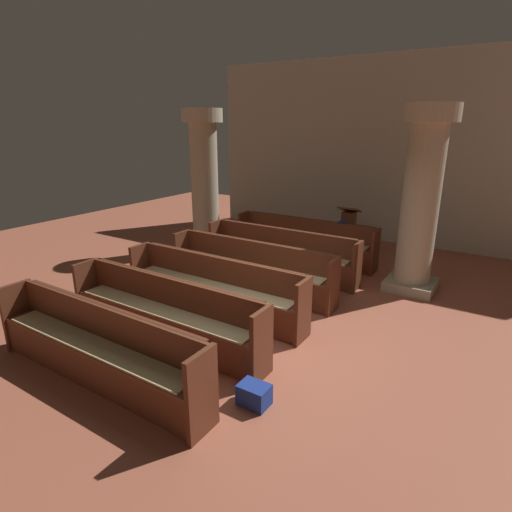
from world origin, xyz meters
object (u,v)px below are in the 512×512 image
object	(u,v)px
pew_row_2	(250,266)
kneeler_box_blue	(254,395)
pew_row_0	(304,239)
pew_row_1	(280,251)
pew_row_4	(163,310)
pillar_far_side	(204,179)
hymn_book	(342,222)
pew_row_3	(213,285)
lectern	(348,233)
pew_row_5	(96,345)
pillar_aisle_side	(421,198)

from	to	relation	value
pew_row_2	kneeler_box_blue	world-z (taller)	pew_row_2
pew_row_0	pew_row_2	world-z (taller)	same
pew_row_0	pew_row_1	distance (m)	1.09
pew_row_2	pew_row_4	size ratio (longest dim) A/B	1.00
pew_row_0	pillar_far_side	size ratio (longest dim) A/B	1.00
pew_row_1	hymn_book	bearing A→B (deg)	58.52
pew_row_2	pew_row_4	bearing A→B (deg)	-90.00
pew_row_2	pillar_far_side	bearing A→B (deg)	144.61
pillar_far_side	hymn_book	distance (m)	3.32
pew_row_3	lectern	world-z (taller)	lectern
pew_row_1	pew_row_5	world-z (taller)	same
lectern	hymn_book	bearing A→B (deg)	-77.95
pew_row_4	kneeler_box_blue	size ratio (longest dim) A/B	9.74
pew_row_2	hymn_book	world-z (taller)	hymn_book
pew_row_2	pew_row_4	xyz separation A→B (m)	(0.00, -2.17, 0.00)
pillar_far_side	lectern	bearing A→B (deg)	29.29
pew_row_3	pillar_far_side	bearing A→B (deg)	130.59
pew_row_3	pew_row_4	size ratio (longest dim) A/B	1.00
pew_row_2	pillar_aisle_side	distance (m)	3.19
pew_row_3	pillar_aisle_side	distance (m)	3.88
pew_row_2	kneeler_box_blue	xyz separation A→B (m)	(1.77, -2.62, -0.37)
pew_row_1	kneeler_box_blue	distance (m)	4.12
pillar_far_side	hymn_book	size ratio (longest dim) A/B	17.21
pillar_aisle_side	lectern	size ratio (longest dim) A/B	2.99
pew_row_0	pew_row_2	bearing A→B (deg)	-90.00
lectern	pew_row_3	bearing A→B (deg)	-97.40
pew_row_4	pew_row_5	world-z (taller)	same
pew_row_1	pew_row_2	distance (m)	1.09
pillar_aisle_side	pillar_far_side	size ratio (longest dim) A/B	1.00
pew_row_3	lectern	bearing A→B (deg)	82.60
pew_row_3	lectern	size ratio (longest dim) A/B	3.00
pew_row_3	pew_row_5	size ratio (longest dim) A/B	1.00
pew_row_2	lectern	world-z (taller)	lectern
lectern	hymn_book	xyz separation A→B (m)	(0.21, -0.98, 0.47)
lectern	pew_row_4	bearing A→B (deg)	-95.96
pew_row_0	pew_row_1	xyz separation A→B (m)	(0.00, -1.09, 0.00)
pew_row_3	pillar_aisle_side	xyz separation A→B (m)	(2.43, 2.78, 1.20)
pew_row_0	pew_row_1	size ratio (longest dim) A/B	1.00
kneeler_box_blue	pew_row_1	bearing A→B (deg)	115.51
pew_row_4	pew_row_2	bearing A→B (deg)	90.00
pew_row_5	hymn_book	bearing A→B (deg)	82.06
lectern	kneeler_box_blue	bearing A→B (deg)	-78.69
pew_row_2	pillar_far_side	distance (m)	3.15
pew_row_0	pew_row_2	distance (m)	2.17
hymn_book	lectern	bearing A→B (deg)	102.05
pillar_aisle_side	hymn_book	bearing A→B (deg)	157.85
pew_row_4	pillar_far_side	size ratio (longest dim) A/B	1.00
hymn_book	pew_row_2	bearing A→B (deg)	-108.34
pew_row_1	pillar_far_side	xyz separation A→B (m)	(-2.38, 0.60, 1.20)
lectern	hymn_book	size ratio (longest dim) A/B	5.75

